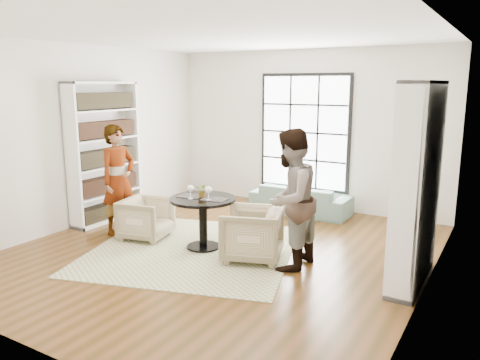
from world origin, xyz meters
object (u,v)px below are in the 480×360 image
Objects in this scene: sofa at (301,199)px; wine_glass_right at (208,190)px; person_right at (290,200)px; armchair_left at (146,219)px; wine_glass_left at (190,189)px; armchair_right at (252,234)px; flower_centerpiece at (202,191)px; person_left at (118,180)px; pedestal_table at (203,212)px.

sofa is 2.66m from wine_glass_right.
wine_glass_right is (-1.22, -0.06, -0.00)m from person_right.
armchair_left is 1.31m from wine_glass_right.
wine_glass_left reaches higher than armchair_left.
person_right is 8.96× the size of wine_glass_right.
wine_glass_right is at bearing -103.82° from armchair_right.
person_right is at bearing 3.00° from wine_glass_right.
wine_glass_left is at bearing -123.71° from flower_centerpiece.
person_left reaches higher than flower_centerpiece.
armchair_left is at bearing -173.86° from flower_centerpiece.
armchair_left reaches higher than sofa.
sofa is at bearing -33.38° from person_left.
person_right is at bearing -0.61° from pedestal_table.
wine_glass_left is (-0.94, -0.12, 0.54)m from armchair_right.
person_right reaches higher than flower_centerpiece.
sofa is 2.52m from armchair_right.
person_left reaches higher than wine_glass_left.
person_right is at bearing 70.71° from armchair_right.
sofa is 2.75m from wine_glass_left.
pedestal_table is 0.84m from armchair_right.
person_right is at bearing 4.45° from wine_glass_left.
flower_centerpiece is (1.00, 0.11, 0.54)m from armchair_left.
armchair_left is 1.84m from armchair_right.
wine_glass_right reaches higher than armchair_left.
person_left is 8.62× the size of wine_glass_right.
person_right is 9.00× the size of wine_glass_left.
armchair_left is 1.07m from wine_glass_left.
armchair_left is 0.89× the size of armchair_right.
person_right reaches higher than person_left.
person_right reaches higher than pedestal_table.
wine_glass_left reaches higher than pedestal_table.
sofa is at bearing -157.97° from person_right.
armchair_right is 0.98m from flower_centerpiece.
armchair_left is at bearing -179.64° from wine_glass_right.
wine_glass_right is at bearing -84.89° from person_left.
armchair_left is (-1.47, -2.57, 0.05)m from sofa.
person_right is at bearing -83.74° from person_left.
pedestal_table is at bearing -49.27° from flower_centerpiece.
wine_glass_left is (0.89, -0.04, 0.58)m from armchair_left.
armchair_left is 3.47× the size of wine_glass_right.
pedestal_table is at bearing 47.47° from wine_glass_left.
person_left is 0.96× the size of person_right.
armchair_right is 0.45× the size of person_left.
pedestal_table is at bearing -88.63° from person_right.
flower_centerpiece reaches higher than armchair_right.
wine_glass_right reaches higher than pedestal_table.
armchair_left is 0.78m from person_left.
armchair_left is at bearing -107.06° from armchair_right.
person_left reaches higher than armchair_left.
wine_glass_right reaches higher than sofa.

